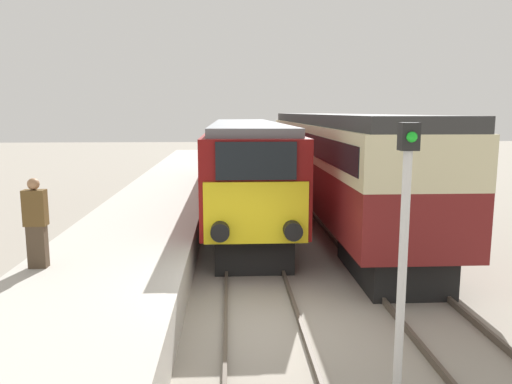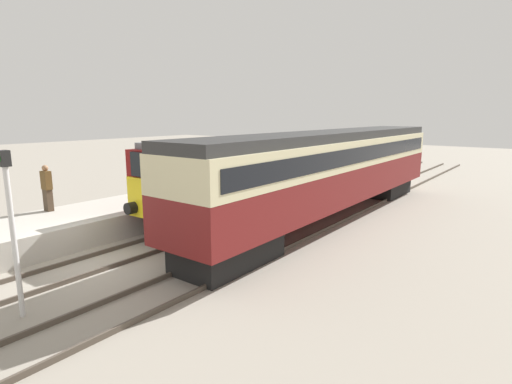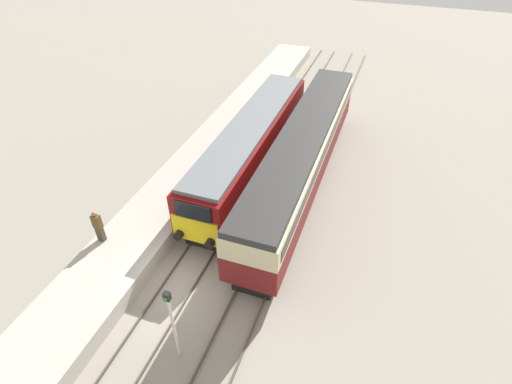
% 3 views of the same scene
% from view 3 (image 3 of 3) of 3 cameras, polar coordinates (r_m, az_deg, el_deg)
% --- Properties ---
extents(ground_plane, '(120.00, 120.00, 0.00)m').
position_cam_3_polar(ground_plane, '(19.69, -11.31, -13.56)').
color(ground_plane, gray).
extents(platform_left, '(3.50, 50.00, 0.94)m').
position_cam_3_polar(platform_left, '(25.64, -9.35, 2.46)').
color(platform_left, '#B7B2A8').
rests_on(platform_left, ground_plane).
extents(rails_near_track, '(1.51, 60.00, 0.14)m').
position_cam_3_polar(rails_near_track, '(22.58, -5.27, -4.19)').
color(rails_near_track, '#4C4238').
rests_on(rails_near_track, ground_plane).
extents(rails_far_track, '(1.50, 60.00, 0.14)m').
position_cam_3_polar(rails_far_track, '(21.68, 3.01, -6.25)').
color(rails_far_track, '#4C4238').
rests_on(rails_far_track, ground_plane).
extents(locomotive, '(2.70, 16.10, 3.71)m').
position_cam_3_polar(locomotive, '(25.18, -0.73, 6.75)').
color(locomotive, black).
rests_on(locomotive, ground_plane).
extents(passenger_carriage, '(2.75, 18.70, 4.01)m').
position_cam_3_polar(passenger_carriage, '(23.93, 6.69, 5.57)').
color(passenger_carriage, black).
rests_on(passenger_carriage, ground_plane).
extents(person_on_platform, '(0.44, 0.26, 1.85)m').
position_cam_3_polar(person_on_platform, '(21.03, -21.62, -4.56)').
color(person_on_platform, '#473828').
rests_on(person_on_platform, platform_left).
extents(signal_post, '(0.24, 0.28, 3.96)m').
position_cam_3_polar(signal_post, '(15.83, -11.89, -17.52)').
color(signal_post, silver).
rests_on(signal_post, ground_plane).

